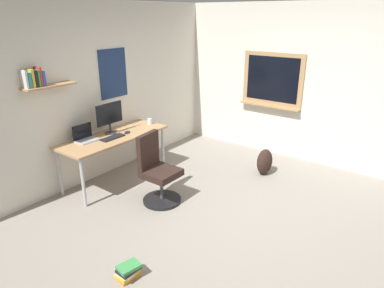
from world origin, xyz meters
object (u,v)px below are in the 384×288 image
at_px(office_chair, 157,173).
at_px(monitor_primary, 110,116).
at_px(backpack, 265,162).
at_px(desk, 114,140).
at_px(keyboard, 113,138).
at_px(laptop, 85,137).
at_px(coffee_mug, 150,121).
at_px(computer_mouse, 127,132).
at_px(book_stack_on_floor, 128,271).

height_order(office_chair, monitor_primary, monitor_primary).
bearing_deg(backpack, desk, 132.38).
height_order(desk, keyboard, keyboard).
bearing_deg(keyboard, laptop, 141.61).
xyz_separation_m(keyboard, backpack, (1.65, -1.63, -0.53)).
xyz_separation_m(keyboard, coffee_mug, (0.82, 0.05, 0.04)).
distance_m(laptop, backpack, 2.75).
bearing_deg(coffee_mug, computer_mouse, -174.75).
distance_m(monitor_primary, coffee_mug, 0.75).
relative_size(keyboard, backpack, 0.88).
relative_size(monitor_primary, keyboard, 1.25).
bearing_deg(monitor_primary, keyboard, -124.30).
height_order(backpack, book_stack_on_floor, backpack).
bearing_deg(coffee_mug, backpack, -63.94).
bearing_deg(keyboard, desk, 43.80).
relative_size(office_chair, keyboard, 2.57).
relative_size(computer_mouse, backpack, 0.25).
relative_size(desk, backpack, 4.01).
xyz_separation_m(backpack, book_stack_on_floor, (-2.92, 0.01, -0.13)).
bearing_deg(backpack, office_chair, 154.28).
bearing_deg(keyboard, backpack, -44.74).
distance_m(desk, laptop, 0.42).
height_order(desk, laptop, laptop).
distance_m(computer_mouse, backpack, 2.19).
bearing_deg(office_chair, coffee_mug, 47.56).
height_order(office_chair, book_stack_on_floor, office_chair).
relative_size(laptop, computer_mouse, 2.98).
height_order(laptop, computer_mouse, laptop).
height_order(laptop, backpack, laptop).
bearing_deg(desk, computer_mouse, -22.34).
height_order(desk, backpack, desk).
height_order(desk, office_chair, office_chair).
xyz_separation_m(desk, book_stack_on_floor, (-1.36, -1.70, -0.58)).
relative_size(monitor_primary, backpack, 1.11).
bearing_deg(desk, keyboard, -136.20).
relative_size(coffee_mug, book_stack_on_floor, 0.38).
height_order(computer_mouse, backpack, computer_mouse).
bearing_deg(office_chair, backpack, -25.72).
bearing_deg(laptop, monitor_primary, -6.55).
xyz_separation_m(office_chair, backpack, (1.64, -0.79, -0.20)).
height_order(office_chair, backpack, office_chair).
bearing_deg(book_stack_on_floor, computer_mouse, 46.19).
height_order(monitor_primary, backpack, monitor_primary).
height_order(monitor_primary, coffee_mug, monitor_primary).
bearing_deg(office_chair, desk, 85.29).
bearing_deg(keyboard, book_stack_on_floor, -128.20).
height_order(computer_mouse, book_stack_on_floor, computer_mouse).
relative_size(office_chair, computer_mouse, 9.13).
height_order(office_chair, keyboard, office_chair).
xyz_separation_m(office_chair, keyboard, (-0.01, 0.84, 0.33)).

